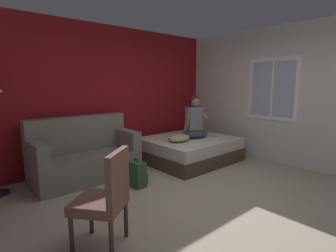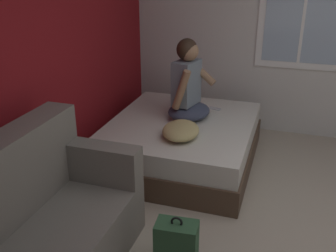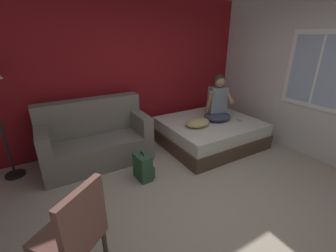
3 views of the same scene
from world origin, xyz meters
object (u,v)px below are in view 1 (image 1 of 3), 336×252
backpack (137,174)px  throw_pillow (179,138)px  couch (84,156)px  side_chair (106,196)px  bed (189,149)px  cell_phone (214,136)px  person_seated (195,120)px

backpack → throw_pillow: (1.24, 0.34, 0.36)m
couch → side_chair: bearing=-108.1°
throw_pillow → bed: bearing=14.7°
side_chair → cell_phone: 3.46m
bed → person_seated: (0.13, -0.03, 0.60)m
throw_pillow → cell_phone: throw_pillow is taller
couch → throw_pillow: couch is taller
bed → person_seated: person_seated is taller
bed → side_chair: size_ratio=1.82×
person_seated → cell_phone: bearing=-32.7°
throw_pillow → couch: bearing=162.2°
throw_pillow → backpack: bearing=-164.8°
couch → person_seated: person_seated is taller
side_chair → cell_phone: size_ratio=6.81×
side_chair → backpack: side_chair is taller
bed → person_seated: bearing=-10.7°
person_seated → backpack: person_seated is taller
side_chair → cell_phone: bearing=21.5°
couch → backpack: bearing=-62.5°
bed → side_chair: bearing=-150.7°
bed → couch: couch is taller
side_chair → backpack: bearing=44.7°
couch → bed: bearing=-12.0°
couch → side_chair: size_ratio=1.74×
bed → throw_pillow: 0.51m
person_seated → backpack: size_ratio=1.91×
person_seated → throw_pillow: bearing=-171.8°
bed → couch: (-2.08, 0.44, 0.16)m
side_chair → throw_pillow: size_ratio=2.04×
couch → cell_phone: size_ratio=11.82×
bed → person_seated: size_ratio=2.04×
side_chair → backpack: (1.10, 1.09, -0.34)m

